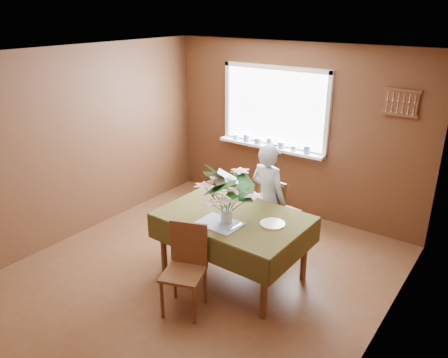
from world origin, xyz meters
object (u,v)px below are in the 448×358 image
Objects in this scene: dining_table at (233,223)px; seated_woman at (268,199)px; chair_far at (276,209)px; chair_near at (186,264)px; flower_bouquet at (226,192)px.

dining_table is 1.14× the size of seated_woman.
dining_table is 1.71× the size of chair_far.
chair_near is 1.49m from seated_woman.
dining_table is 0.74m from seated_woman.
seated_woman is at bearing 66.72° from chair_near.
dining_table is at bearing 93.89° from chair_far.
chair_far reaches higher than chair_near.
seated_woman reaches higher than chair_far.
dining_table is at bearing 64.46° from chair_near.
flower_bouquet is (0.11, 0.56, 0.63)m from chair_near.
chair_far is 0.67× the size of seated_woman.
chair_far is 1.64m from chair_near.
seated_woman is (0.02, 0.74, 0.03)m from dining_table.
seated_woman is at bearing 90.00° from dining_table.
dining_table is 1.76× the size of chair_near.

